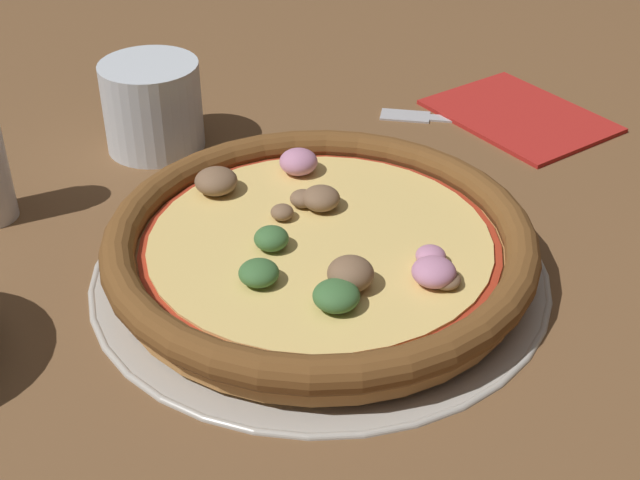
{
  "coord_description": "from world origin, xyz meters",
  "views": [
    {
      "loc": [
        -0.43,
        0.26,
        0.36
      ],
      "look_at": [
        0.0,
        0.0,
        0.03
      ],
      "focal_mm": 50.0,
      "sensor_mm": 36.0,
      "label": 1
    }
  ],
  "objects_px": {
    "pizza_tray": "(320,268)",
    "drinking_cup": "(152,106)",
    "pizza": "(320,244)",
    "fork": "(468,120)",
    "napkin": "(520,114)"
  },
  "relations": [
    {
      "from": "pizza_tray",
      "to": "drinking_cup",
      "type": "relative_size",
      "value": 3.8
    },
    {
      "from": "pizza",
      "to": "fork",
      "type": "relative_size",
      "value": 1.97
    },
    {
      "from": "pizza_tray",
      "to": "napkin",
      "type": "distance_m",
      "value": 0.3
    },
    {
      "from": "pizza_tray",
      "to": "pizza",
      "type": "relative_size",
      "value": 1.07
    },
    {
      "from": "drinking_cup",
      "to": "napkin",
      "type": "relative_size",
      "value": 0.52
    },
    {
      "from": "pizza",
      "to": "drinking_cup",
      "type": "xyz_separation_m",
      "value": [
        0.23,
        0.02,
        0.01
      ]
    },
    {
      "from": "drinking_cup",
      "to": "napkin",
      "type": "height_order",
      "value": "drinking_cup"
    },
    {
      "from": "pizza_tray",
      "to": "drinking_cup",
      "type": "height_order",
      "value": "drinking_cup"
    },
    {
      "from": "drinking_cup",
      "to": "fork",
      "type": "bearing_deg",
      "value": -111.79
    },
    {
      "from": "pizza",
      "to": "drinking_cup",
      "type": "bearing_deg",
      "value": 5.83
    },
    {
      "from": "pizza_tray",
      "to": "napkin",
      "type": "bearing_deg",
      "value": -68.86
    },
    {
      "from": "fork",
      "to": "pizza_tray",
      "type": "bearing_deg",
      "value": 69.51
    },
    {
      "from": "napkin",
      "to": "pizza",
      "type": "bearing_deg",
      "value": 111.13
    },
    {
      "from": "fork",
      "to": "napkin",
      "type": "bearing_deg",
      "value": -161.78
    },
    {
      "from": "pizza",
      "to": "fork",
      "type": "bearing_deg",
      "value": -61.7
    }
  ]
}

